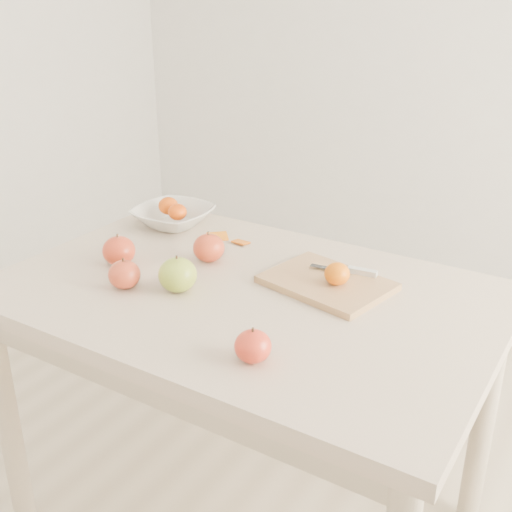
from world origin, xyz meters
The scene contains 14 objects.
table centered at (0.00, 0.00, 0.65)m, with size 1.20×0.80×0.75m.
cutting_board centered at (0.16, 0.12, 0.76)m, with size 0.29×0.21×0.02m, color #A97E54.
board_tangerine centered at (0.19, 0.11, 0.80)m, with size 0.06×0.06×0.05m, color #D56007.
fruit_bowl centered at (-0.43, 0.25, 0.78)m, with size 0.23×0.23×0.06m, color silver.
bowl_tangerine_near centered at (-0.45, 0.26, 0.81)m, with size 0.06×0.06×0.05m, color #DB5607.
bowl_tangerine_far centered at (-0.40, 0.24, 0.80)m, with size 0.06×0.06×0.05m, color #D83F07.
orange_peel_a centered at (-0.25, 0.23, 0.75)m, with size 0.06×0.04×0.00m, color orange.
orange_peel_b centered at (-0.17, 0.24, 0.75)m, with size 0.04×0.04×0.00m, color #C65A0E.
paring_knife centered at (0.21, 0.19, 0.78)m, with size 0.17×0.05×0.01m.
apple_green centered at (-0.13, -0.09, 0.79)m, with size 0.09×0.09×0.08m, color olive.
apple_red_b centered at (-0.17, 0.09, 0.79)m, with size 0.08×0.08×0.08m, color maroon.
apple_red_c centered at (-0.25, -0.15, 0.79)m, with size 0.08×0.08×0.07m, color maroon.
apple_red_d centered at (-0.36, -0.05, 0.79)m, with size 0.09×0.09×0.08m, color #A22318.
apple_red_e centered at (0.19, -0.26, 0.78)m, with size 0.07×0.07×0.07m, color maroon.
Camera 1 is at (0.76, -1.17, 1.45)m, focal length 45.00 mm.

